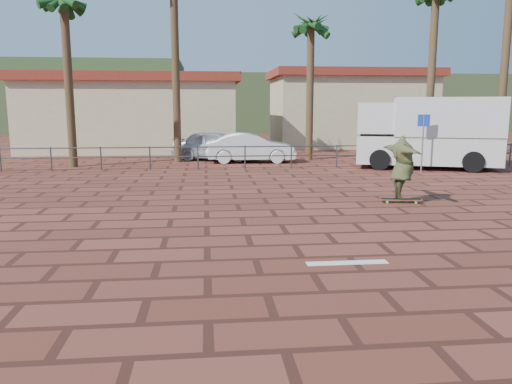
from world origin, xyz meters
The scene contains 15 objects.
ground centered at (0.00, 0.00, 0.00)m, with size 120.00×120.00×0.00m, color brown.
paint_stripe centered at (0.70, -1.20, 0.00)m, with size 1.40×0.22×0.01m, color white.
guardrail centered at (0.00, 12.00, 0.68)m, with size 24.06×0.06×1.00m.
palm_far_left centered at (-7.50, 13.50, 6.83)m, with size 2.40×2.40×8.25m.
palm_center centered at (3.50, 15.50, 6.36)m, with size 2.40×2.40×7.75m.
building_west centered at (-6.00, 22.00, 2.28)m, with size 12.60×7.60×4.50m.
building_east centered at (8.00, 24.00, 2.54)m, with size 10.60×6.60×5.00m.
hill_front centered at (0.00, 50.00, 3.00)m, with size 70.00×18.00×6.00m, color #384C28.
hill_back centered at (-22.00, 56.00, 4.00)m, with size 35.00×14.00×8.00m, color #384C28.
longboard centered at (3.69, 3.92, 0.09)m, with size 1.15×0.46×0.11m.
skateboarder centered at (3.69, 3.92, 0.98)m, with size 2.15×0.58×1.75m, color #444927.
campervan centered at (7.85, 11.48, 1.58)m, with size 6.28×4.21×3.01m.
car_silver centered at (-1.17, 15.65, 0.73)m, with size 1.73×4.29×1.46m, color #B7BABF.
car_white centered at (0.46, 14.49, 0.69)m, with size 1.47×4.21×1.39m, color white.
street_sign centered at (6.95, 10.00, 1.62)m, with size 0.47×0.13×2.32m.
Camera 1 is at (-1.66, -9.16, 2.62)m, focal length 35.00 mm.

